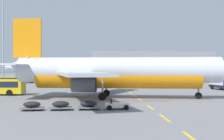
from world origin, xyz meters
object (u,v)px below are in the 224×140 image
(airliner_far_center, at_px, (40,71))
(baggage_train, at_px, (75,105))
(apron_light_mast_near, at_px, (3,24))
(fuel_service_truck, at_px, (223,82))
(airliner_foreground, at_px, (114,72))

(airliner_far_center, height_order, baggage_train, airliner_far_center)
(apron_light_mast_near, bearing_deg, baggage_train, -63.62)
(fuel_service_truck, xyz_separation_m, baggage_train, (-28.90, -27.45, -1.11))
(airliner_foreground, height_order, fuel_service_truck, airliner_foreground)
(airliner_foreground, height_order, airliner_far_center, airliner_foreground)
(fuel_service_truck, xyz_separation_m, apron_light_mast_near, (-53.18, 21.52, 15.51))
(fuel_service_truck, bearing_deg, airliner_foreground, -146.67)
(airliner_foreground, xyz_separation_m, fuel_service_truck, (24.04, 15.81, -2.30))
(airliner_far_center, bearing_deg, apron_light_mast_near, -127.56)
(airliner_far_center, height_order, fuel_service_truck, airliner_far_center)
(airliner_foreground, xyz_separation_m, apron_light_mast_near, (-29.14, 37.33, 13.20))
(apron_light_mast_near, bearing_deg, airliner_far_center, 52.44)
(baggage_train, height_order, apron_light_mast_near, apron_light_mast_near)
(airliner_foreground, bearing_deg, baggage_train, -112.65)
(fuel_service_truck, relative_size, apron_light_mast_near, 0.26)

